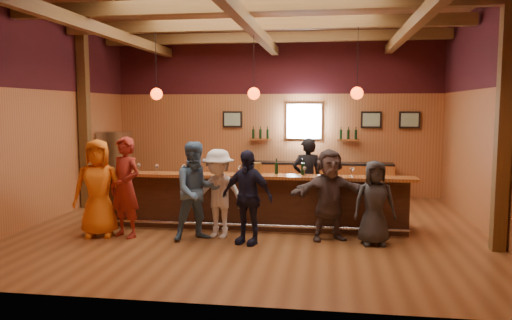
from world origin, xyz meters
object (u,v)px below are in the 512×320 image
(back_bar_cabinet, at_px, (318,180))
(customer_white, at_px, (218,194))
(bar_counter, at_px, (256,201))
(stainless_fridge, at_px, (115,166))
(customer_orange, at_px, (98,188))
(bottle_a, at_px, (276,168))
(customer_redvest, at_px, (125,187))
(customer_navy, at_px, (247,197))
(customer_brown, at_px, (329,195))
(bartender, at_px, (307,179))
(customer_denim, at_px, (197,191))
(customer_dark, at_px, (375,203))
(ice_bucket, at_px, (256,168))

(back_bar_cabinet, relative_size, customer_white, 2.41)
(bar_counter, height_order, stainless_fridge, stainless_fridge)
(bar_counter, height_order, back_bar_cabinet, bar_counter)
(customer_orange, relative_size, bottle_a, 5.90)
(stainless_fridge, xyz_separation_m, customer_redvest, (1.83, -3.65, 0.04))
(customer_orange, xyz_separation_m, customer_redvest, (0.53, 0.03, 0.02))
(customer_navy, bearing_deg, bar_counter, 110.87)
(customer_brown, bearing_deg, back_bar_cabinet, 74.61)
(back_bar_cabinet, distance_m, bottle_a, 3.89)
(stainless_fridge, bearing_deg, back_bar_cabinet, 11.93)
(customer_orange, bearing_deg, customer_white, -10.08)
(customer_white, relative_size, bartender, 0.94)
(bar_counter, bearing_deg, customer_white, -119.22)
(customer_denim, bearing_deg, bartender, 16.24)
(customer_white, relative_size, bottle_a, 5.33)
(bartender, bearing_deg, customer_orange, 13.30)
(bartender, xyz_separation_m, bottle_a, (-0.57, -1.01, 0.35))
(bar_counter, bearing_deg, customer_dark, -25.40)
(bar_counter, height_order, customer_white, customer_white)
(bar_counter, height_order, customer_redvest, customer_redvest)
(customer_brown, bearing_deg, stainless_fridge, 130.04)
(bar_counter, distance_m, customer_navy, 1.37)
(customer_denim, bearing_deg, customer_navy, -38.11)
(bar_counter, distance_m, ice_bucket, 0.73)
(customer_orange, distance_m, customer_brown, 4.32)
(stainless_fridge, distance_m, customer_orange, 3.90)
(back_bar_cabinet, distance_m, customer_orange, 6.26)
(back_bar_cabinet, xyz_separation_m, customer_denim, (-2.10, -4.77, 0.43))
(customer_redvest, height_order, ice_bucket, customer_redvest)
(customer_white, bearing_deg, bottle_a, 53.31)
(customer_white, bearing_deg, customer_brown, 17.24)
(customer_redvest, xyz_separation_m, customer_denim, (1.37, -0.01, -0.04))
(customer_orange, height_order, customer_denim, customer_orange)
(stainless_fridge, relative_size, customer_navy, 1.07)
(bartender, relative_size, ice_bucket, 7.93)
(customer_navy, xyz_separation_m, bottle_a, (0.40, 1.16, 0.39))
(stainless_fridge, relative_size, ice_bucket, 8.06)
(bar_counter, relative_size, customer_navy, 3.74)
(customer_white, bearing_deg, back_bar_cabinet, 82.85)
(stainless_fridge, bearing_deg, customer_dark, -28.91)
(bottle_a, bearing_deg, bartender, 60.66)
(customer_denim, height_order, customer_brown, customer_denim)
(customer_dark, bearing_deg, customer_denim, 175.51)
(back_bar_cabinet, xyz_separation_m, customer_orange, (-4.00, -4.80, 0.44))
(customer_navy, height_order, customer_brown, customer_navy)
(customer_white, xyz_separation_m, ice_bucket, (0.60, 0.79, 0.39))
(bar_counter, distance_m, back_bar_cabinet, 3.76)
(customer_redvest, distance_m, customer_denim, 1.37)
(bottle_a, bearing_deg, customer_redvest, -159.35)
(back_bar_cabinet, distance_m, stainless_fridge, 5.43)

